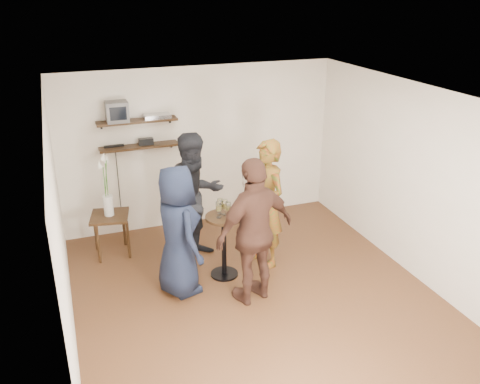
% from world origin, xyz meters
% --- Properties ---
extents(room, '(4.58, 5.08, 2.68)m').
position_xyz_m(room, '(0.00, 0.00, 1.30)').
color(room, '#462D16').
rests_on(room, ground).
extents(shelf_upper, '(1.20, 0.25, 0.04)m').
position_xyz_m(shelf_upper, '(-1.00, 2.38, 1.85)').
color(shelf_upper, black).
rests_on(shelf_upper, room).
extents(shelf_lower, '(1.20, 0.25, 0.04)m').
position_xyz_m(shelf_lower, '(-1.00, 2.38, 1.45)').
color(shelf_lower, black).
rests_on(shelf_lower, room).
extents(crt_monitor, '(0.32, 0.30, 0.30)m').
position_xyz_m(crt_monitor, '(-1.28, 2.38, 2.02)').
color(crt_monitor, '#59595B').
rests_on(crt_monitor, shelf_upper).
extents(dvd_deck, '(0.40, 0.24, 0.06)m').
position_xyz_m(dvd_deck, '(-0.70, 2.38, 1.90)').
color(dvd_deck, silver).
rests_on(dvd_deck, shelf_upper).
extents(radio, '(0.22, 0.10, 0.10)m').
position_xyz_m(radio, '(-0.89, 2.38, 1.52)').
color(radio, black).
rests_on(radio, shelf_lower).
extents(power_strip, '(0.30, 0.05, 0.03)m').
position_xyz_m(power_strip, '(-1.37, 2.42, 1.48)').
color(power_strip, black).
rests_on(power_strip, shelf_lower).
extents(side_table, '(0.63, 0.63, 0.64)m').
position_xyz_m(side_table, '(-1.59, 1.81, 0.53)').
color(side_table, black).
rests_on(side_table, room).
extents(vase_lilies, '(0.19, 0.20, 0.98)m').
position_xyz_m(vase_lilies, '(-1.59, 1.81, 0.95)').
color(vase_lilies, silver).
rests_on(vase_lilies, side_table).
extents(drinks_table, '(0.49, 0.49, 0.90)m').
position_xyz_m(drinks_table, '(-0.22, 0.66, 0.58)').
color(drinks_table, black).
rests_on(drinks_table, room).
extents(wine_glass_fl, '(0.07, 0.07, 0.22)m').
position_xyz_m(wine_glass_fl, '(-0.29, 0.64, 1.06)').
color(wine_glass_fl, silver).
rests_on(wine_glass_fl, drinks_table).
extents(wine_glass_fr, '(0.07, 0.07, 0.20)m').
position_xyz_m(wine_glass_fr, '(-0.16, 0.63, 1.04)').
color(wine_glass_fr, silver).
rests_on(wine_glass_fr, drinks_table).
extents(wine_glass_bl, '(0.07, 0.07, 0.22)m').
position_xyz_m(wine_glass_bl, '(-0.24, 0.73, 1.05)').
color(wine_glass_bl, silver).
rests_on(wine_glass_bl, drinks_table).
extents(wine_glass_br, '(0.07, 0.07, 0.22)m').
position_xyz_m(wine_glass_br, '(-0.19, 0.68, 1.05)').
color(wine_glass_br, silver).
rests_on(wine_glass_br, drinks_table).
extents(person_plaid, '(0.56, 0.74, 1.84)m').
position_xyz_m(person_plaid, '(0.45, 0.79, 0.92)').
color(person_plaid, '#A72B13').
rests_on(person_plaid, room).
extents(person_dark, '(1.09, 0.96, 1.89)m').
position_xyz_m(person_dark, '(-0.42, 1.31, 0.94)').
color(person_dark, black).
rests_on(person_dark, room).
extents(person_navy, '(0.73, 0.95, 1.73)m').
position_xyz_m(person_navy, '(-0.88, 0.51, 0.87)').
color(person_navy, black).
rests_on(person_navy, room).
extents(person_brown, '(1.20, 0.75, 1.90)m').
position_xyz_m(person_brown, '(-0.03, 0.01, 0.95)').
color(person_brown, '#45281D').
rests_on(person_brown, room).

